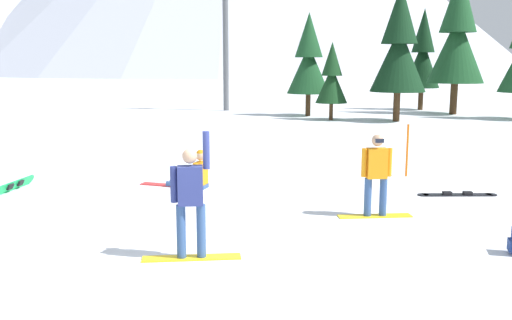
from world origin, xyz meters
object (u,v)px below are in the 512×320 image
object	(u,v)px
snowboarder_foreground	(191,199)
snowboarder_midground	(376,174)
snowboarder_background	(194,174)
pine_tree_leaning	(399,47)
pine_tree_short	(332,78)
loose_snowboard_far_spare	(14,185)
loose_snowboard_near_left	(457,194)
ski_lift_tower	(226,29)
pine_tree_young	(309,60)
pine_tree_tall	(457,36)
pine_tree_twin	(423,55)
trail_marker_pole	(407,150)

from	to	relation	value
snowboarder_foreground	snowboarder_midground	xyz separation A→B (m)	(3.50, 2.50, -0.09)
snowboarder_background	pine_tree_leaning	world-z (taller)	pine_tree_leaning
pine_tree_short	loose_snowboard_far_spare	bearing A→B (deg)	-120.67
snowboarder_foreground	pine_tree_short	size ratio (longest dim) A/B	0.50
loose_snowboard_near_left	ski_lift_tower	size ratio (longest dim) A/B	0.22
pine_tree_short	loose_snowboard_near_left	bearing A→B (deg)	-87.93
snowboarder_foreground	snowboarder_background	bearing A→B (deg)	95.28
snowboarder_foreground	loose_snowboard_far_spare	world-z (taller)	snowboarder_foreground
pine_tree_young	pine_tree_short	xyz separation A→B (m)	(1.03, -2.34, -0.94)
loose_snowboard_near_left	snowboarder_background	bearing A→B (deg)	172.27
pine_tree_leaning	pine_tree_tall	xyz separation A→B (m)	(4.42, 4.03, 0.74)
pine_tree_twin	pine_tree_tall	xyz separation A→B (m)	(1.06, -3.11, 1.07)
pine_tree_young	pine_tree_twin	distance (m)	8.77
snowboarder_foreground	pine_tree_tall	bearing A→B (deg)	62.79
loose_snowboard_near_left	loose_snowboard_far_spare	world-z (taller)	loose_snowboard_far_spare
snowboarder_midground	pine_tree_short	world-z (taller)	pine_tree_short
snowboarder_foreground	loose_snowboard_far_spare	size ratio (longest dim) A/B	1.18
loose_snowboard_near_left	loose_snowboard_far_spare	xyz separation A→B (m)	(-10.76, 0.55, 0.11)
snowboarder_background	pine_tree_leaning	size ratio (longest dim) A/B	0.26
snowboarder_background	ski_lift_tower	xyz separation A→B (m)	(-0.25, 22.82, 4.78)
snowboarder_midground	pine_tree_short	xyz separation A→B (m)	(1.73, 19.49, 1.38)
trail_marker_pole	pine_tree_tall	size ratio (longest dim) A/B	0.17
pine_tree_leaning	pine_tree_twin	bearing A→B (deg)	64.82
snowboarder_background	trail_marker_pole	xyz separation A→B (m)	(5.73, 1.41, 0.38)
loose_snowboard_far_spare	ski_lift_tower	distance (m)	24.03
pine_tree_young	pine_tree_twin	bearing A→B (deg)	27.80
trail_marker_pole	pine_tree_leaning	xyz separation A→B (m)	(3.35, 14.64, 3.14)
pine_tree_young	snowboarder_midground	bearing A→B (deg)	-91.84
pine_tree_young	pine_tree_short	world-z (taller)	pine_tree_young
snowboarder_foreground	pine_tree_tall	world-z (taller)	pine_tree_tall
snowboarder_foreground	ski_lift_tower	world-z (taller)	ski_lift_tower
pine_tree_twin	loose_snowboard_near_left	bearing A→B (deg)	-104.21
snowboarder_midground	ski_lift_tower	bearing A→B (deg)	99.41
pine_tree_leaning	loose_snowboard_far_spare	bearing A→B (deg)	-129.52
snowboarder_midground	pine_tree_tall	size ratio (longest dim) A/B	0.20
pine_tree_twin	snowboarder_background	bearing A→B (deg)	-118.20
pine_tree_tall	pine_tree_young	bearing A→B (deg)	-173.68
pine_tree_leaning	pine_tree_twin	xyz separation A→B (m)	(3.36, 7.15, -0.33)
pine_tree_young	pine_tree_tall	bearing A→B (deg)	6.32
pine_tree_leaning	pine_tree_twin	size ratio (longest dim) A/B	1.09
loose_snowboard_near_left	pine_tree_tall	distance (m)	22.61
pine_tree_leaning	pine_tree_twin	distance (m)	7.90
trail_marker_pole	loose_snowboard_near_left	bearing A→B (deg)	-74.79
snowboarder_foreground	snowboarder_background	xyz separation A→B (m)	(-0.48, 5.23, -0.64)
pine_tree_tall	pine_tree_short	bearing A→B (deg)	-156.91
loose_snowboard_near_left	pine_tree_twin	bearing A→B (deg)	75.79
snowboarder_foreground	loose_snowboard_near_left	xyz separation A→B (m)	(5.86, 4.37, -0.96)
pine_tree_short	pine_tree_tall	bearing A→B (deg)	23.09
snowboarder_foreground	pine_tree_leaning	xyz separation A→B (m)	(8.60, 21.28, 2.88)
snowboarder_midground	trail_marker_pole	bearing A→B (deg)	67.14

